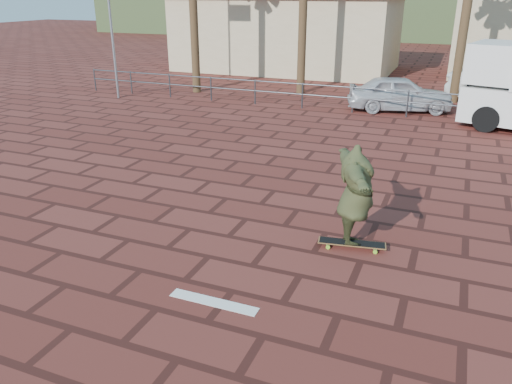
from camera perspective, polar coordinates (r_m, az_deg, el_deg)
ground at (r=8.83m, az=-5.45°, el=-7.36°), size 120.00×120.00×0.00m
paint_stripe at (r=7.65m, az=-4.86°, el=-12.41°), size 1.40×0.22×0.01m
guardrail at (r=19.48m, az=11.06°, el=10.85°), size 24.06×0.06×1.00m
building_west at (r=30.43m, az=3.69°, el=18.14°), size 12.60×7.60×4.50m
hill_front at (r=56.92m, az=19.52°, el=19.53°), size 70.00×18.00×6.00m
longboard at (r=9.18m, az=10.90°, el=-5.79°), size 1.23×0.46×0.12m
skateboarder at (r=8.79m, az=11.33°, el=-0.37°), size 1.40×2.32×1.83m
car_silver at (r=20.23m, az=16.12°, el=10.77°), size 4.18×2.54×1.33m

